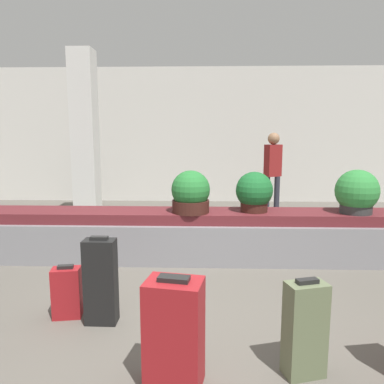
{
  "coord_description": "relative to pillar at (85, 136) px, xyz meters",
  "views": [
    {
      "loc": [
        0.16,
        -3.18,
        1.65
      ],
      "look_at": [
        0.0,
        1.63,
        0.9
      ],
      "focal_mm": 35.0,
      "sensor_mm": 36.0,
      "label": 1
    }
  ],
  "objects": [
    {
      "name": "suitcase_1",
      "position": [
        2.09,
        -4.9,
        -1.23
      ],
      "size": [
        0.4,
        0.32,
        0.76
      ],
      "rotation": [
        0.0,
        0.0,
        -0.18
      ],
      "color": "maroon",
      "rests_on": "ground_plane"
    },
    {
      "name": "ground_plane",
      "position": [
        2.12,
        -3.97,
        -1.6
      ],
      "size": [
        18.0,
        18.0,
        0.0
      ],
      "primitive_type": "plane",
      "color": "#59544C"
    },
    {
      "name": "potted_plant_0",
      "position": [
        4.21,
        -2.42,
        -0.69
      ],
      "size": [
        0.54,
        0.54,
        0.56
      ],
      "color": "#2D2D2D",
      "rests_on": "carousel"
    },
    {
      "name": "suitcase_0",
      "position": [
        1.04,
        -3.99,
        -1.37
      ],
      "size": [
        0.27,
        0.2,
        0.49
      ],
      "rotation": [
        0.0,
        0.0,
        0.16
      ],
      "color": "maroon",
      "rests_on": "ground_plane"
    },
    {
      "name": "carousel",
      "position": [
        2.12,
        -2.34,
        -1.29
      ],
      "size": [
        8.06,
        0.75,
        0.65
      ],
      "color": "gray",
      "rests_on": "ground_plane"
    },
    {
      "name": "back_wall",
      "position": [
        2.12,
        1.95,
        0.0
      ],
      "size": [
        18.0,
        0.06,
        3.2
      ],
      "color": "beige",
      "rests_on": "ground_plane"
    },
    {
      "name": "suitcase_2",
      "position": [
        2.97,
        -4.76,
        -1.26
      ],
      "size": [
        0.3,
        0.23,
        0.69
      ],
      "rotation": [
        0.0,
        0.0,
        0.27
      ],
      "color": "#5B6647",
      "rests_on": "ground_plane"
    },
    {
      "name": "suitcase_5",
      "position": [
        1.38,
        -4.09,
        -1.22
      ],
      "size": [
        0.27,
        0.17,
        0.78
      ],
      "rotation": [
        0.0,
        0.0,
        -0.01
      ],
      "color": "black",
      "rests_on": "ground_plane"
    },
    {
      "name": "potted_plant_2",
      "position": [
        2.93,
        -2.36,
        -0.7
      ],
      "size": [
        0.48,
        0.48,
        0.52
      ],
      "color": "#381914",
      "rests_on": "carousel"
    },
    {
      "name": "pillar",
      "position": [
        0.0,
        0.0,
        0.0
      ],
      "size": [
        0.44,
        0.44,
        3.2
      ],
      "color": "silver",
      "rests_on": "ground_plane"
    },
    {
      "name": "traveler_0",
      "position": [
        3.65,
        0.36,
        -0.61
      ],
      "size": [
        0.37,
        0.31,
        1.67
      ],
      "rotation": [
        0.0,
        0.0,
        -2.62
      ],
      "color": "#282833",
      "rests_on": "ground_plane"
    },
    {
      "name": "potted_plant_1",
      "position": [
        2.11,
        -2.44,
        -0.71
      ],
      "size": [
        0.49,
        0.49,
        0.54
      ],
      "color": "#381914",
      "rests_on": "carousel"
    }
  ]
}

